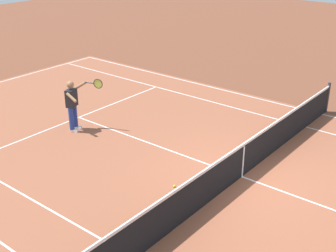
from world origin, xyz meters
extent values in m
plane|color=brown|center=(0.00, 0.00, 0.00)|extent=(60.00, 60.00, 0.00)
cube|color=#935138|center=(0.00, 0.00, 0.00)|extent=(24.20, 11.40, 0.00)
cube|color=white|center=(0.00, -5.50, 0.00)|extent=(23.80, 0.05, 0.01)
cube|color=white|center=(0.00, -4.11, 0.00)|extent=(23.80, 0.05, 0.01)
cube|color=white|center=(6.40, 0.00, 0.00)|extent=(0.05, 8.22, 0.01)
cube|color=white|center=(0.00, 0.00, 0.00)|extent=(12.80, 0.05, 0.01)
cylinder|color=#2D2D33|center=(0.00, -5.80, 0.54)|extent=(0.10, 0.10, 1.08)
cube|color=black|center=(0.00, 0.00, 0.44)|extent=(0.02, 11.60, 0.88)
cube|color=white|center=(0.00, 0.00, 0.95)|extent=(0.04, 11.60, 0.06)
cube|color=white|center=(0.00, 0.00, 0.44)|extent=(0.04, 0.06, 0.88)
cylinder|color=navy|center=(5.67, 0.90, 0.45)|extent=(0.15, 0.15, 0.74)
cube|color=white|center=(5.61, 0.88, 0.04)|extent=(0.30, 0.20, 0.09)
cylinder|color=navy|center=(5.75, 0.67, 0.45)|extent=(0.15, 0.15, 0.74)
cube|color=white|center=(5.70, 0.65, 0.04)|extent=(0.30, 0.20, 0.09)
cube|color=black|center=(5.71, 0.78, 1.10)|extent=(0.36, 0.44, 0.56)
sphere|color=#9E704C|center=(5.71, 0.78, 1.53)|extent=(0.23, 0.23, 0.23)
cylinder|color=#9E704C|center=(5.45, 0.99, 1.23)|extent=(0.41, 0.10, 0.26)
cylinder|color=#9E704C|center=(5.64, 0.46, 1.43)|extent=(0.38, 0.33, 0.30)
cylinder|color=#232326|center=(5.37, 0.30, 1.54)|extent=(0.28, 0.13, 0.04)
torus|color=#232326|center=(5.10, 0.20, 1.54)|extent=(0.30, 0.13, 0.31)
cylinder|color=#C6D84C|center=(5.10, 0.20, 1.54)|extent=(0.26, 0.10, 0.27)
sphere|color=#CCE01E|center=(1.05, 1.52, 0.03)|extent=(0.07, 0.07, 0.07)
camera|label=1|loc=(-4.99, 9.30, 6.04)|focal=48.73mm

